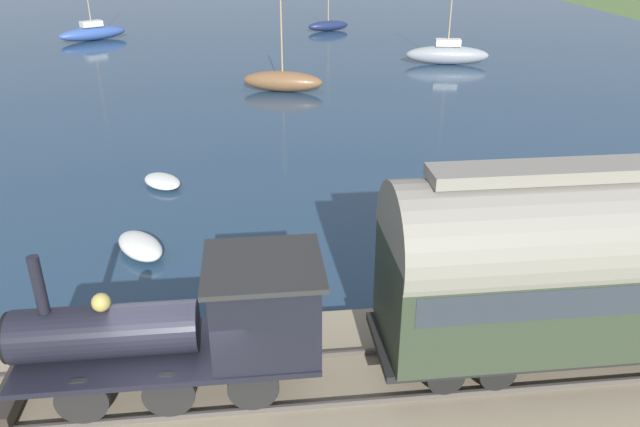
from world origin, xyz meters
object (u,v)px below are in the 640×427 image
object	(u,v)px
passenger_coach	(588,260)
rowboat_far_out	(162,181)
sailboat_navy	(328,25)
rowboat_off_pier	(517,257)
steam_locomotive	(199,321)
sailboat_blue	(93,32)
rowboat_near_shore	(140,246)
sailboat_gray	(447,54)
sailboat_brown	(283,81)

from	to	relation	value
passenger_coach	rowboat_far_out	world-z (taller)	passenger_coach
sailboat_navy	rowboat_off_pier	distance (m)	41.89
steam_locomotive	sailboat_blue	bearing A→B (deg)	14.54
rowboat_near_shore	sailboat_gray	bearing A→B (deg)	24.03
sailboat_brown	sailboat_navy	size ratio (longest dim) A/B	0.73
passenger_coach	rowboat_near_shore	size ratio (longest dim) A/B	3.67
sailboat_blue	rowboat_near_shore	xyz separation A→B (m)	(-37.43, -9.15, -0.37)
rowboat_off_pier	sailboat_brown	bearing A→B (deg)	11.93
sailboat_brown	sailboat_gray	distance (m)	13.17
sailboat_navy	sailboat_blue	xyz separation A→B (m)	(-2.51, 19.82, 0.13)
sailboat_brown	rowboat_off_pier	xyz separation A→B (m)	(-20.87, -5.53, -0.34)
sailboat_brown	passenger_coach	bearing A→B (deg)	-153.16
sailboat_brown	rowboat_off_pier	distance (m)	21.59
sailboat_gray	rowboat_off_pier	distance (m)	27.70
sailboat_blue	rowboat_far_out	distance (m)	33.47
sailboat_gray	sailboat_navy	bearing A→B (deg)	34.26
steam_locomotive	sailboat_blue	size ratio (longest dim) A/B	0.79
steam_locomotive	sailboat_gray	distance (m)	35.05
sailboat_brown	rowboat_near_shore	distance (m)	19.68
passenger_coach	rowboat_off_pier	distance (m)	5.52
sailboat_navy	sailboat_blue	distance (m)	19.98
sailboat_navy	sailboat_brown	bearing A→B (deg)	148.88
steam_locomotive	passenger_coach	bearing A→B (deg)	-90.00
sailboat_brown	sailboat_navy	bearing A→B (deg)	2.35
sailboat_gray	rowboat_off_pier	xyz separation A→B (m)	(-27.02, 6.12, -0.43)
sailboat_gray	sailboat_blue	size ratio (longest dim) A/B	0.77
rowboat_near_shore	steam_locomotive	bearing A→B (deg)	-102.91
sailboat_navy	rowboat_far_out	world-z (taller)	sailboat_navy
sailboat_gray	sailboat_brown	bearing A→B (deg)	128.96
sailboat_gray	rowboat_near_shore	xyz separation A→B (m)	(-25.07, 17.02, -0.44)
sailboat_blue	rowboat_near_shore	distance (m)	38.53
sailboat_blue	rowboat_near_shore	bearing A→B (deg)	160.12
sailboat_navy	rowboat_far_out	size ratio (longest dim) A/B	3.39
rowboat_far_out	rowboat_off_pier	distance (m)	13.03
steam_locomotive	rowboat_near_shore	bearing A→B (deg)	18.89
sailboat_blue	rowboat_far_out	bearing A→B (deg)	162.33
sailboat_brown	sailboat_gray	world-z (taller)	sailboat_gray
steam_locomotive	sailboat_blue	world-z (taller)	sailboat_blue
steam_locomotive	rowboat_off_pier	distance (m)	10.00
sailboat_brown	sailboat_navy	xyz separation A→B (m)	(21.02, -5.29, -0.10)
passenger_coach	sailboat_blue	xyz separation A→B (m)	(44.14, 19.21, -2.29)
sailboat_brown	rowboat_near_shore	bearing A→B (deg)	-179.37
sailboat_blue	rowboat_off_pier	size ratio (longest dim) A/B	2.91
sailboat_navy	rowboat_far_out	bearing A→B (deg)	145.99
sailboat_brown	rowboat_far_out	world-z (taller)	sailboat_brown
rowboat_far_out	rowboat_near_shore	size ratio (longest dim) A/B	0.91
sailboat_navy	rowboat_far_out	distance (m)	36.28
rowboat_near_shore	rowboat_off_pier	bearing A→B (deg)	-41.92
sailboat_brown	rowboat_far_out	xyz separation A→B (m)	(-13.67, 5.33, -0.41)
sailboat_blue	rowboat_off_pier	bearing A→B (deg)	173.37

